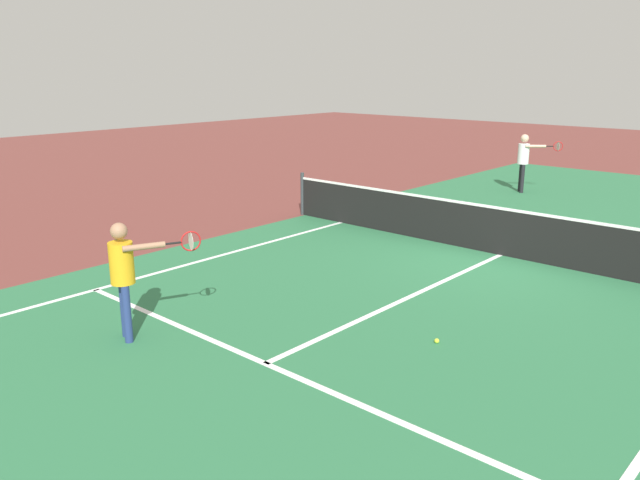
# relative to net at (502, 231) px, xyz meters

# --- Properties ---
(ground_plane) EXTENTS (60.00, 60.00, 0.00)m
(ground_plane) POSITION_rel_net_xyz_m (0.00, 0.00, -0.49)
(ground_plane) COLOR brown
(court_surface_inbounds) EXTENTS (10.62, 24.40, 0.00)m
(court_surface_inbounds) POSITION_rel_net_xyz_m (0.00, 0.00, -0.49)
(court_surface_inbounds) COLOR #2D7247
(court_surface_inbounds) RESTS_ON ground_plane
(line_sideline_left) EXTENTS (0.10, 11.89, 0.01)m
(line_sideline_left) POSITION_rel_net_xyz_m (-4.11, -5.95, -0.49)
(line_sideline_left) COLOR white
(line_sideline_left) RESTS_ON ground_plane
(line_service_near) EXTENTS (8.22, 0.10, 0.01)m
(line_service_near) POSITION_rel_net_xyz_m (0.00, -6.40, -0.49)
(line_service_near) COLOR white
(line_service_near) RESTS_ON ground_plane
(line_center_service) EXTENTS (0.10, 6.40, 0.01)m
(line_center_service) POSITION_rel_net_xyz_m (0.00, -3.20, -0.49)
(line_center_service) COLOR white
(line_center_service) RESTS_ON ground_plane
(net) EXTENTS (10.86, 0.09, 1.07)m
(net) POSITION_rel_net_xyz_m (0.00, 0.00, 0.00)
(net) COLOR #33383D
(net) RESTS_ON ground_plane
(player_near) EXTENTS (0.81, 1.06, 1.63)m
(player_near) POSITION_rel_net_xyz_m (-1.94, -7.10, 0.52)
(player_near) COLOR navy
(player_near) RESTS_ON ground_plane
(player_far) EXTENTS (1.11, 0.70, 1.71)m
(player_far) POSITION_rel_net_xyz_m (-2.57, 6.56, 0.58)
(player_far) COLOR black
(player_far) RESTS_ON ground_plane
(tennis_ball_mid_court) EXTENTS (0.07, 0.07, 0.07)m
(tennis_ball_mid_court) POSITION_rel_net_xyz_m (1.27, -4.44, -0.46)
(tennis_ball_mid_court) COLOR #CCE033
(tennis_ball_mid_court) RESTS_ON ground_plane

